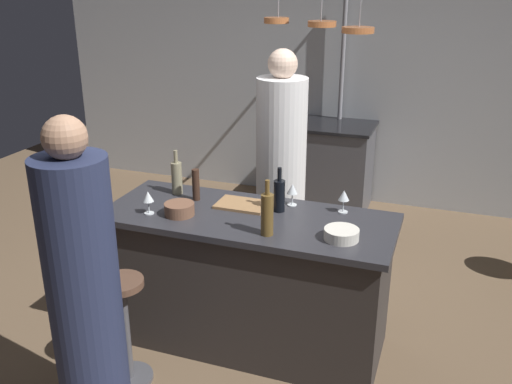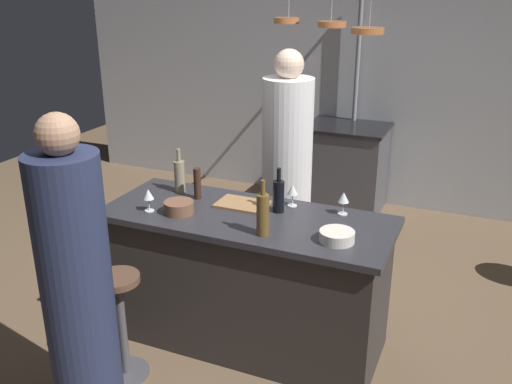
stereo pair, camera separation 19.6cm
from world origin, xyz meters
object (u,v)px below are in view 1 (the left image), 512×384
bar_stool_left (125,326)px  wine_glass_near_left_guest (344,197)px  chef (281,177)px  wine_bottle_dark (279,195)px  wine_glass_by_chef (148,198)px  mixing_bowl_ceramic (341,234)px  wine_glass_near_right_guest (292,190)px  cutting_board (242,205)px  wine_bottle_white (177,177)px  stove_range (332,167)px  wine_bottle_amber (267,214)px  pepper_mill (196,185)px  mixing_bowl_wooden (179,209)px  guest_left (85,295)px

bar_stool_left → wine_glass_near_left_guest: (1.07, 0.87, 0.63)m
chef → wine_bottle_dark: bearing=-73.4°
wine_glass_by_chef → mixing_bowl_ceramic: wine_glass_by_chef is taller
bar_stool_left → wine_glass_by_chef: 0.77m
wine_glass_near_right_guest → wine_glass_by_chef: (-0.79, -0.43, 0.00)m
cutting_board → wine_bottle_dark: size_ratio=1.12×
cutting_board → wine_bottle_white: bearing=173.0°
stove_range → wine_glass_near_left_guest: size_ratio=6.10×
bar_stool_left → stove_range: bearing=80.2°
wine_glass_near_right_guest → chef: bearing=112.9°
wine_glass_near_left_guest → wine_bottle_amber: bearing=-126.3°
pepper_mill → chef: bearing=67.8°
stove_range → mixing_bowl_ceramic: 2.70m
wine_glass_near_right_guest → wine_glass_near_left_guest: size_ratio=1.00×
mixing_bowl_ceramic → stove_range: bearing=103.2°
wine_bottle_amber → mixing_bowl_wooden: 0.61m
wine_glass_near_right_guest → wine_glass_by_chef: size_ratio=1.00×
cutting_board → wine_glass_near_left_guest: (0.63, 0.12, 0.10)m
guest_left → wine_bottle_dark: guest_left is taller
chef → cutting_board: 0.80m
wine_bottle_white → wine_glass_by_chef: 0.37m
pepper_mill → wine_bottle_amber: bearing=-29.6°
guest_left → wine_glass_near_right_guest: size_ratio=11.66×
wine_bottle_white → pepper_mill: bearing=-20.5°
stove_range → mixing_bowl_wooden: bearing=-98.8°
chef → pepper_mill: 0.89m
chef → wine_bottle_amber: size_ratio=5.48×
wine_bottle_dark → chef: bearing=106.6°
bar_stool_left → wine_bottle_dark: 1.20m
wine_glass_by_chef → wine_glass_near_left_guest: bearing=20.8°
wine_bottle_dark → wine_bottle_amber: (0.04, -0.35, 0.02)m
wine_bottle_dark → mixing_bowl_wooden: size_ratio=1.55×
wine_bottle_dark → guest_left: bearing=-121.0°
guest_left → wine_glass_near_left_guest: bearing=49.4°
wine_glass_near_right_guest → wine_glass_by_chef: bearing=-151.6°
wine_bottle_amber → mixing_bowl_wooden: (-0.60, 0.08, -0.09)m
cutting_board → wine_glass_near_left_guest: 0.64m
stove_range → chef: chef is taller
bar_stool_left → cutting_board: size_ratio=2.12×
chef → wine_bottle_amber: bearing=-76.4°
chef → wine_glass_near_left_guest: 0.94m
cutting_board → wine_bottle_dark: 0.27m
wine_bottle_dark → wine_glass_near_right_guest: (0.05, 0.12, -0.00)m
chef → wine_glass_near_left_guest: bearing=-47.9°
guest_left → wine_bottle_dark: 1.30m
wine_bottle_white → mixing_bowl_wooden: (0.18, -0.32, -0.08)m
wine_glass_near_right_guest → cutting_board: bearing=-158.2°
mixing_bowl_ceramic → chef: bearing=122.8°
pepper_mill → wine_bottle_white: (-0.17, 0.06, 0.01)m
bar_stool_left → cutting_board: 1.02m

